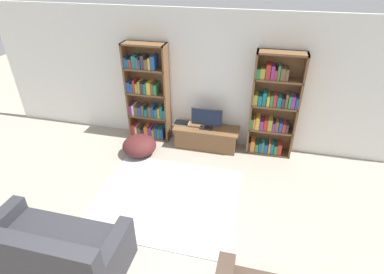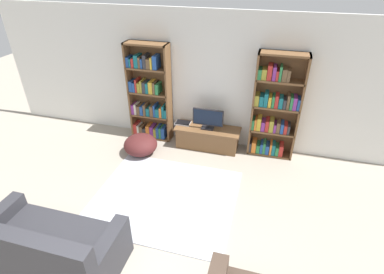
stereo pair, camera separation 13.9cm
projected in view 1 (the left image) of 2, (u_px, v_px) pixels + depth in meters
wall_back at (204, 81)px, 5.75m from camera, size 8.80×0.06×2.60m
bookshelf_left at (147, 96)px, 6.02m from camera, size 0.85×0.30×1.99m
bookshelf_right at (273, 108)px, 5.51m from camera, size 0.85×0.30×1.99m
tv_stand at (206, 137)px, 6.04m from camera, size 1.29×0.47×0.43m
television at (207, 119)px, 5.80m from camera, size 0.60×0.16×0.42m
laptop at (181, 123)px, 6.08m from camera, size 0.30×0.23×0.03m
area_rug at (167, 198)px, 4.82m from camera, size 2.23×1.93×0.02m
couch_left_sectional at (51, 254)px, 3.58m from camera, size 1.74×0.90×0.91m
beanbag_ottoman at (139, 146)px, 5.82m from camera, size 0.65×0.65×0.38m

